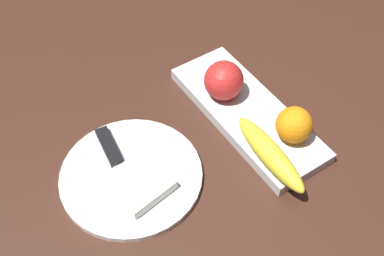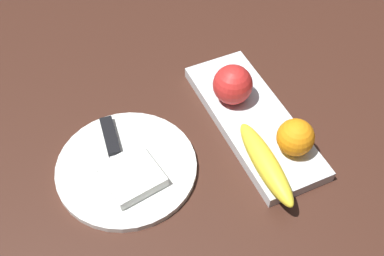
{
  "view_description": "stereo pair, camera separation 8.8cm",
  "coord_description": "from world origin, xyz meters",
  "px_view_note": "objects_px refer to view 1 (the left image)",
  "views": [
    {
      "loc": [
        0.49,
        -0.41,
        0.73
      ],
      "look_at": [
        0.02,
        -0.1,
        0.05
      ],
      "focal_mm": 45.2,
      "sensor_mm": 36.0,
      "label": 1
    },
    {
      "loc": [
        0.53,
        -0.33,
        0.73
      ],
      "look_at": [
        0.02,
        -0.1,
        0.05
      ],
      "focal_mm": 45.2,
      "sensor_mm": 36.0,
      "label": 2
    }
  ],
  "objects_px": {
    "dinner_plate": "(131,176)",
    "folded_napkin": "(139,183)",
    "apple": "(224,81)",
    "banana": "(270,153)",
    "orange_near_apple": "(294,125)",
    "fruit_tray": "(247,113)",
    "knife": "(112,153)"
  },
  "relations": [
    {
      "from": "dinner_plate",
      "to": "folded_napkin",
      "type": "xyz_separation_m",
      "value": [
        0.03,
        0.0,
        0.02
      ]
    },
    {
      "from": "apple",
      "to": "banana",
      "type": "bearing_deg",
      "value": -8.58
    },
    {
      "from": "apple",
      "to": "folded_napkin",
      "type": "height_order",
      "value": "apple"
    },
    {
      "from": "orange_near_apple",
      "to": "dinner_plate",
      "type": "bearing_deg",
      "value": -108.98
    },
    {
      "from": "orange_near_apple",
      "to": "dinner_plate",
      "type": "distance_m",
      "value": 0.31
    },
    {
      "from": "fruit_tray",
      "to": "apple",
      "type": "xyz_separation_m",
      "value": [
        -0.06,
        -0.02,
        0.05
      ]
    },
    {
      "from": "knife",
      "to": "orange_near_apple",
      "type": "bearing_deg",
      "value": 69.4
    },
    {
      "from": "orange_near_apple",
      "to": "fruit_tray",
      "type": "bearing_deg",
      "value": -165.31
    },
    {
      "from": "apple",
      "to": "orange_near_apple",
      "type": "height_order",
      "value": "apple"
    },
    {
      "from": "fruit_tray",
      "to": "banana",
      "type": "height_order",
      "value": "banana"
    },
    {
      "from": "orange_near_apple",
      "to": "dinner_plate",
      "type": "xyz_separation_m",
      "value": [
        -0.1,
        -0.29,
        -0.05
      ]
    },
    {
      "from": "dinner_plate",
      "to": "banana",
      "type": "bearing_deg",
      "value": 61.65
    },
    {
      "from": "orange_near_apple",
      "to": "banana",
      "type": "bearing_deg",
      "value": -75.15
    },
    {
      "from": "fruit_tray",
      "to": "knife",
      "type": "height_order",
      "value": "knife"
    },
    {
      "from": "apple",
      "to": "knife",
      "type": "xyz_separation_m",
      "value": [
        0.0,
        -0.25,
        -0.05
      ]
    },
    {
      "from": "dinner_plate",
      "to": "knife",
      "type": "relative_size",
      "value": 1.41
    },
    {
      "from": "dinner_plate",
      "to": "folded_napkin",
      "type": "bearing_deg",
      "value": 0.0
    },
    {
      "from": "fruit_tray",
      "to": "orange_near_apple",
      "type": "relative_size",
      "value": 5.21
    },
    {
      "from": "apple",
      "to": "knife",
      "type": "relative_size",
      "value": 0.43
    },
    {
      "from": "dinner_plate",
      "to": "folded_napkin",
      "type": "height_order",
      "value": "folded_napkin"
    },
    {
      "from": "orange_near_apple",
      "to": "apple",
      "type": "bearing_deg",
      "value": -164.74
    },
    {
      "from": "banana",
      "to": "fruit_tray",
      "type": "bearing_deg",
      "value": 162.5
    },
    {
      "from": "fruit_tray",
      "to": "apple",
      "type": "relative_size",
      "value": 4.53
    },
    {
      "from": "banana",
      "to": "orange_near_apple",
      "type": "bearing_deg",
      "value": 107.88
    },
    {
      "from": "banana",
      "to": "folded_napkin",
      "type": "xyz_separation_m",
      "value": [
        -0.09,
        -0.22,
        -0.02
      ]
    },
    {
      "from": "fruit_tray",
      "to": "folded_napkin",
      "type": "relative_size",
      "value": 3.72
    },
    {
      "from": "knife",
      "to": "banana",
      "type": "bearing_deg",
      "value": 59.49
    },
    {
      "from": "apple",
      "to": "dinner_plate",
      "type": "bearing_deg",
      "value": -76.32
    },
    {
      "from": "fruit_tray",
      "to": "folded_napkin",
      "type": "height_order",
      "value": "folded_napkin"
    },
    {
      "from": "apple",
      "to": "banana",
      "type": "xyz_separation_m",
      "value": [
        0.18,
        -0.03,
        -0.02
      ]
    },
    {
      "from": "fruit_tray",
      "to": "orange_near_apple",
      "type": "distance_m",
      "value": 0.11
    },
    {
      "from": "fruit_tray",
      "to": "folded_napkin",
      "type": "distance_m",
      "value": 0.26
    }
  ]
}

